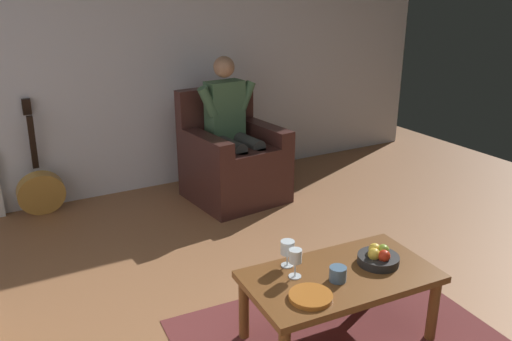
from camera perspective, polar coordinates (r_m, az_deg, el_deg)
wall_back at (r=5.06m, az=-11.16°, el=13.15°), size 6.29×0.06×2.72m
rug at (r=3.16m, az=8.85°, el=-17.61°), size 1.82×1.28×0.01m
armchair at (r=4.83m, az=-2.58°, el=0.95°), size 0.86×0.86×1.01m
person_seated at (r=4.73m, az=-2.60°, el=4.93°), size 0.61×0.60×1.31m
coffee_table at (r=2.96m, az=9.22°, el=-12.11°), size 1.09×0.64×0.42m
guitar at (r=4.89m, az=-22.60°, el=-1.94°), size 0.40×0.26×1.01m
wine_glass_near at (r=2.82m, az=4.35°, el=-9.57°), size 0.07×0.07×0.17m
wine_glass_far at (r=2.92m, az=3.49°, el=-8.62°), size 0.08×0.08×0.15m
fruit_bowl at (r=3.05m, az=13.32°, el=-9.26°), size 0.24×0.24×0.11m
decorative_dish at (r=2.70m, az=6.03°, el=-13.61°), size 0.22×0.22×0.02m
candle_jar at (r=2.85m, az=8.99°, el=-11.17°), size 0.09×0.09×0.08m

